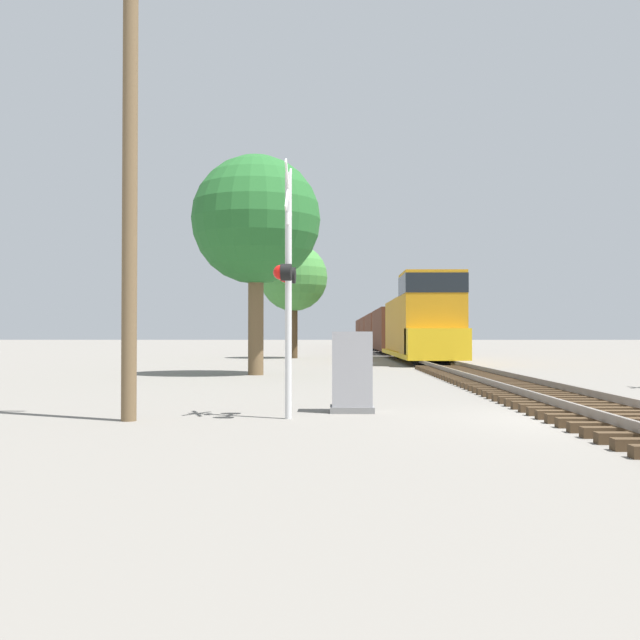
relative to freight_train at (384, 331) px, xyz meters
The scene contains 8 objects.
ground_plane 57.26m from the freight_train, 90.00° to the right, with size 400.00×400.00×0.00m, color slate.
rail_track_bed 57.25m from the freight_train, 90.00° to the right, with size 2.60×160.00×0.31m.
freight_train is the anchor object (origin of this frame).
crossing_signal_near 57.22m from the freight_train, 95.76° to the right, with size 0.37×1.01×4.59m.
relay_cabinet 55.95m from the freight_train, 94.66° to the right, with size 0.85×0.70×1.57m.
utility_pole 57.98m from the freight_train, 98.43° to the right, with size 1.80×0.27×8.43m.
tree_far_right 43.34m from the freight_train, 100.37° to the right, with size 4.82×4.82×8.23m.
tree_mid_background 24.06m from the freight_train, 107.97° to the right, with size 4.32×4.32×7.32m.
Camera 1 is at (-4.95, -13.09, 1.51)m, focal length 42.00 mm.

